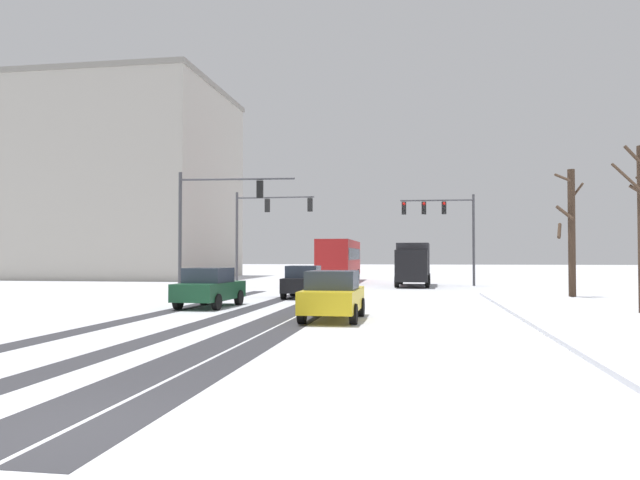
{
  "coord_description": "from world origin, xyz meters",
  "views": [
    {
      "loc": [
        4.18,
        -6.72,
        2.09
      ],
      "look_at": [
        0.0,
        19.0,
        2.8
      ],
      "focal_mm": 33.86,
      "sensor_mm": 36.0,
      "label": 1
    }
  ],
  "objects": [
    {
      "name": "ground_plane",
      "position": [
        0.0,
        0.0,
        0.0
      ],
      "size": [
        300.0,
        300.0,
        0.0
      ],
      "primitive_type": "plane",
      "color": "silver"
    },
    {
      "name": "wheel_track_left_lane",
      "position": [
        -5.18,
        13.57,
        0.0
      ],
      "size": [
        0.84,
        29.86,
        0.01
      ],
      "primitive_type": "cube",
      "color": "#38383D",
      "rests_on": "ground"
    },
    {
      "name": "wheel_track_right_lane",
      "position": [
        -2.45,
        13.57,
        0.0
      ],
      "size": [
        0.83,
        29.86,
        0.01
      ],
      "primitive_type": "cube",
      "color": "#38383D",
      "rests_on": "ground"
    },
    {
      "name": "wheel_track_center",
      "position": [
        0.46,
        13.57,
        0.0
      ],
      "size": [
        0.82,
        29.86,
        0.01
      ],
      "primitive_type": "cube",
      "color": "#38383D",
      "rests_on": "ground"
    },
    {
      "name": "wheel_track_oncoming",
      "position": [
        -0.58,
        13.57,
        0.0
      ],
      "size": [
        1.06,
        29.86,
        0.01
      ],
      "primitive_type": "cube",
      "color": "#38383D",
      "rests_on": "ground"
    },
    {
      "name": "sidewalk_kerb_right",
      "position": [
        9.49,
        12.21,
        0.06
      ],
      "size": [
        4.0,
        29.86,
        0.12
      ],
      "primitive_type": "cube",
      "color": "white",
      "rests_on": "ground"
    },
    {
      "name": "traffic_signal_far_right",
      "position": [
        6.03,
        37.02,
        4.76
      ],
      "size": [
        5.24,
        0.59,
        6.5
      ],
      "color": "#47474C",
      "rests_on": "ground"
    },
    {
      "name": "traffic_signal_far_left",
      "position": [
        -6.22,
        33.13,
        4.62
      ],
      "size": [
        5.49,
        0.43,
        6.5
      ],
      "color": "#47474C",
      "rests_on": "ground"
    },
    {
      "name": "traffic_signal_near_left",
      "position": [
        -6.41,
        23.26,
        4.43
      ],
      "size": [
        6.13,
        0.61,
        6.5
      ],
      "color": "#47474C",
      "rests_on": "ground"
    },
    {
      "name": "car_black_lead",
      "position": [
        -1.54,
        23.33,
        0.82
      ],
      "size": [
        1.93,
        4.15,
        1.62
      ],
      "color": "black",
      "rests_on": "ground"
    },
    {
      "name": "car_dark_green_second",
      "position": [
        -4.3,
        17.07,
        0.82
      ],
      "size": [
        1.99,
        4.18,
        1.62
      ],
      "color": "#194C2D",
      "rests_on": "ground"
    },
    {
      "name": "car_yellow_cab_third",
      "position": [
        1.41,
        12.96,
        0.82
      ],
      "size": [
        1.85,
        4.11,
        1.62
      ],
      "color": "yellow",
      "rests_on": "ground"
    },
    {
      "name": "bus_oncoming",
      "position": [
        -2.18,
        42.41,
        1.99
      ],
      "size": [
        2.79,
        11.04,
        3.38
      ],
      "color": "#B21E1E",
      "rests_on": "ground"
    },
    {
      "name": "box_truck_delivery",
      "position": [
        3.86,
        36.32,
        1.63
      ],
      "size": [
        2.48,
        7.46,
        3.02
      ],
      "color": "black",
      "rests_on": "ground"
    },
    {
      "name": "bare_tree_sidewalk_far",
      "position": [
        12.04,
        26.26,
        3.45
      ],
      "size": [
        1.45,
        1.59,
        6.63
      ],
      "color": "#423023",
      "rests_on": "ground"
    },
    {
      "name": "office_building_far_left_block",
      "position": [
        -26.62,
        49.08,
        9.33
      ],
      "size": [
        23.53,
        17.73,
        18.64
      ],
      "color": "#B2ADA3",
      "rests_on": "ground"
    }
  ]
}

